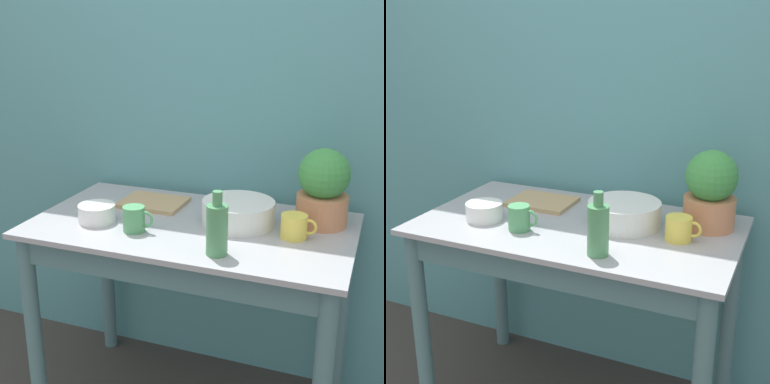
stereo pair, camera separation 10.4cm
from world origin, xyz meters
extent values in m
cube|color=teal|center=(0.00, 0.71, 1.20)|extent=(6.00, 0.05, 2.40)
cylinder|color=slate|center=(-0.53, 0.05, 0.40)|extent=(0.06, 0.06, 0.79)
cylinder|color=slate|center=(-0.53, 0.61, 0.40)|extent=(0.06, 0.06, 0.79)
cylinder|color=slate|center=(0.53, 0.61, 0.40)|extent=(0.06, 0.06, 0.79)
cube|color=slate|center=(0.00, 0.05, 0.74)|extent=(1.06, 0.02, 0.10)
cube|color=#9E9EA3|center=(0.00, 0.33, 0.80)|extent=(1.16, 0.66, 0.02)
cylinder|color=tan|center=(0.44, 0.49, 0.87)|extent=(0.18, 0.18, 0.11)
sphere|color=#3D8C42|center=(0.44, 0.49, 1.00)|extent=(0.18, 0.18, 0.18)
cylinder|color=silver|center=(0.16, 0.38, 0.86)|extent=(0.26, 0.26, 0.09)
cylinder|color=#4C8C59|center=(0.17, 0.10, 0.90)|extent=(0.07, 0.07, 0.16)
cylinder|color=#4C8C59|center=(0.17, 0.10, 1.00)|extent=(0.03, 0.03, 0.05)
cylinder|color=#E5CC4C|center=(0.37, 0.32, 0.86)|extent=(0.09, 0.09, 0.08)
torus|color=#E5CC4C|center=(0.42, 0.32, 0.86)|extent=(0.06, 0.01, 0.06)
cylinder|color=#4C935B|center=(-0.16, 0.19, 0.86)|extent=(0.08, 0.08, 0.09)
torus|color=#4C935B|center=(-0.12, 0.19, 0.86)|extent=(0.06, 0.01, 0.06)
cylinder|color=silver|center=(-0.33, 0.22, 0.85)|extent=(0.14, 0.14, 0.07)
cube|color=tan|center=(-0.22, 0.47, 0.82)|extent=(0.25, 0.20, 0.02)
camera|label=1|loc=(0.65, -1.38, 1.53)|focal=50.00mm
camera|label=2|loc=(0.74, -1.34, 1.53)|focal=50.00mm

